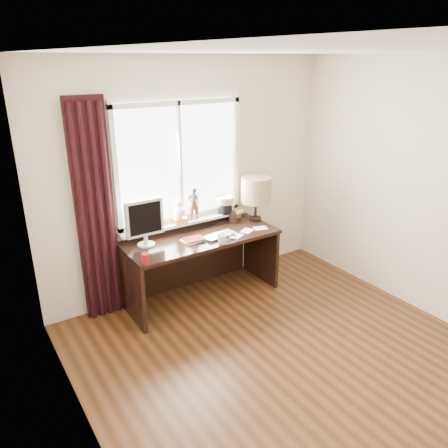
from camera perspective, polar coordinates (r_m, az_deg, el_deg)
floor at (r=4.06m, az=10.89°, el=-18.65°), size 3.50×4.00×0.00m
ceiling at (r=3.15m, az=14.32°, el=21.02°), size 3.50×4.00×0.00m
wall_back at (r=4.92m, az=-4.33°, el=6.01°), size 3.50×0.00×2.60m
wall_left at (r=2.56m, az=-16.97°, el=-9.62°), size 0.00×4.00×2.60m
laptop at (r=4.71m, az=-0.53°, el=-1.50°), size 0.39×0.28×0.03m
mug at (r=4.52m, az=-0.26°, el=-1.93°), size 0.15×0.15×0.11m
red_cup at (r=4.17m, az=-10.20°, el=-4.46°), size 0.07×0.07×0.10m
window at (r=4.81m, az=-5.45°, el=5.73°), size 1.52×0.23×1.40m
curtain at (r=4.47m, az=-16.43°, el=1.18°), size 0.38×0.09×2.25m
desk at (r=4.91m, az=-3.54°, el=-3.83°), size 1.70×0.70×0.75m
monitor at (r=4.47m, az=-10.33°, el=0.52°), size 0.40×0.18×0.49m
notebook_stack at (r=4.61m, az=-4.06°, el=-2.07°), size 0.24×0.18×0.03m
brush_holder at (r=5.13m, az=1.10°, el=0.98°), size 0.09×0.09×0.25m
icon_frame at (r=5.24m, az=1.80°, el=1.45°), size 0.10×0.02×0.13m
table_lamp at (r=5.10m, az=4.21°, el=4.40°), size 0.35×0.35×0.52m
loose_papers at (r=4.85m, az=3.16°, el=-0.99°), size 0.55×0.22×0.00m
desk_cables at (r=4.82m, az=-0.33°, el=-1.10°), size 0.15×0.52×0.01m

